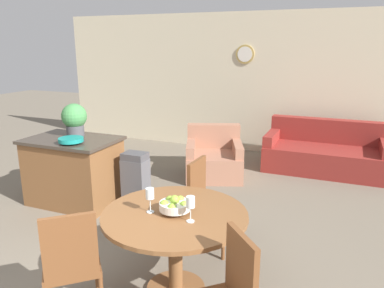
{
  "coord_description": "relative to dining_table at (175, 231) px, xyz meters",
  "views": [
    {
      "loc": [
        1.88,
        -1.56,
        2.09
      ],
      "look_at": [
        0.25,
        2.42,
        0.95
      ],
      "focal_mm": 35.0,
      "sensor_mm": 36.0,
      "label": 1
    }
  ],
  "objects": [
    {
      "name": "wall_back",
      "position": [
        -0.67,
        4.68,
        0.77
      ],
      "size": [
        8.0,
        0.09,
        2.7
      ],
      "color": "beige",
      "rests_on": "ground_plane"
    },
    {
      "name": "dining_table",
      "position": [
        0.0,
        0.0,
        0.0
      ],
      "size": [
        1.21,
        1.21,
        0.75
      ],
      "color": "brown",
      "rests_on": "ground_plane"
    },
    {
      "name": "dining_chair_near_left",
      "position": [
        -0.57,
        -0.61,
        -0.06
      ],
      "size": [
        0.59,
        0.59,
        0.94
      ],
      "rotation": [
        0.0,
        0.0,
        7.01
      ],
      "color": "brown",
      "rests_on": "ground_plane"
    },
    {
      "name": "dining_chair_far_side",
      "position": [
        -0.03,
        0.84,
        -0.06
      ],
      "size": [
        0.44,
        0.44,
        0.94
      ],
      "rotation": [
        0.0,
        0.0,
        4.65
      ],
      "color": "brown",
      "rests_on": "ground_plane"
    },
    {
      "name": "fruit_bowl",
      "position": [
        -0.0,
        0.0,
        0.24
      ],
      "size": [
        0.26,
        0.26,
        0.15
      ],
      "color": "silver",
      "rests_on": "dining_table"
    },
    {
      "name": "wine_glass_left",
      "position": [
        -0.19,
        -0.07,
        0.32
      ],
      "size": [
        0.07,
        0.07,
        0.21
      ],
      "color": "silver",
      "rests_on": "dining_table"
    },
    {
      "name": "wine_glass_right",
      "position": [
        0.18,
        -0.1,
        0.32
      ],
      "size": [
        0.07,
        0.07,
        0.21
      ],
      "color": "silver",
      "rests_on": "dining_table"
    },
    {
      "name": "kitchen_island",
      "position": [
        -2.07,
        1.23,
        -0.13
      ],
      "size": [
        1.19,
        0.81,
        0.9
      ],
      "color": "brown",
      "rests_on": "ground_plane"
    },
    {
      "name": "teal_bowl",
      "position": [
        -1.9,
        1.03,
        0.36
      ],
      "size": [
        0.31,
        0.31,
        0.07
      ],
      "color": "teal",
      "rests_on": "kitchen_island"
    },
    {
      "name": "potted_plant",
      "position": [
        -2.12,
        1.39,
        0.55
      ],
      "size": [
        0.34,
        0.34,
        0.44
      ],
      "color": "#4C4C51",
      "rests_on": "kitchen_island"
    },
    {
      "name": "trash_bin",
      "position": [
        -1.23,
        1.42,
        -0.21
      ],
      "size": [
        0.32,
        0.24,
        0.74
      ],
      "color": "#56565B",
      "rests_on": "ground_plane"
    },
    {
      "name": "couch",
      "position": [
        0.99,
        3.95,
        -0.29
      ],
      "size": [
        1.97,
        1.0,
        0.83
      ],
      "rotation": [
        0.0,
        0.0,
        -0.01
      ],
      "color": "maroon",
      "rests_on": "ground_plane"
    },
    {
      "name": "armchair",
      "position": [
        -0.68,
        2.96,
        -0.3
      ],
      "size": [
        1.14,
        1.15,
        0.8
      ],
      "rotation": [
        0.0,
        0.0,
        0.36
      ],
      "color": "#A87056",
      "rests_on": "ground_plane"
    }
  ]
}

